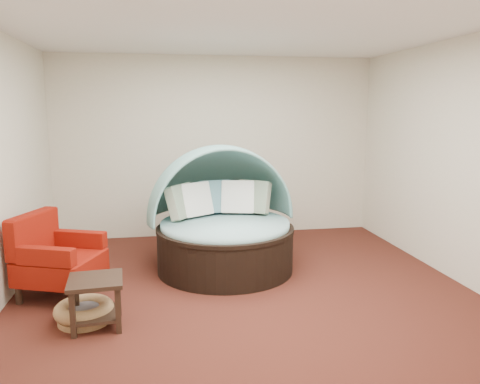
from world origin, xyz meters
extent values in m
plane|color=#4A1E15|center=(0.00, 0.00, 0.00)|extent=(5.00, 5.00, 0.00)
plane|color=beige|center=(0.00, 2.50, 1.40)|extent=(5.00, 0.00, 5.00)
plane|color=beige|center=(0.00, -2.50, 1.40)|extent=(5.00, 0.00, 5.00)
plane|color=beige|center=(2.50, 0.00, 1.40)|extent=(0.00, 5.00, 5.00)
plane|color=white|center=(0.00, 0.00, 2.80)|extent=(5.00, 5.00, 0.00)
cylinder|color=black|center=(-0.12, 0.75, 0.26)|extent=(1.92, 1.92, 0.51)
cylinder|color=black|center=(-0.12, 0.75, 0.53)|extent=(1.94, 1.94, 0.05)
cylinder|color=#9ECCD9|center=(-0.12, 0.75, 0.57)|extent=(1.82, 1.82, 0.11)
cube|color=#38654F|center=(-0.64, 0.97, 0.85)|extent=(0.45, 0.49, 0.45)
cube|color=white|center=(-0.46, 1.05, 0.85)|extent=(0.49, 0.43, 0.45)
cube|color=#5D91A1|center=(-0.19, 1.21, 0.85)|extent=(0.46, 0.31, 0.45)
cube|color=white|center=(0.11, 1.14, 0.85)|extent=(0.47, 0.34, 0.45)
cube|color=#38654F|center=(0.32, 1.12, 0.85)|extent=(0.49, 0.45, 0.45)
cylinder|color=brown|center=(-1.64, -0.47, 0.03)|extent=(0.59, 0.59, 0.06)
torus|color=brown|center=(-1.64, -0.47, 0.12)|extent=(0.66, 0.66, 0.14)
cylinder|color=#5E5A5E|center=(-1.64, -0.47, 0.10)|extent=(0.39, 0.39, 0.08)
cylinder|color=black|center=(-2.37, 0.07, 0.09)|extent=(0.09, 0.09, 0.18)
cylinder|color=black|center=(-2.15, 0.64, 0.09)|extent=(0.09, 0.09, 0.18)
cylinder|color=black|center=(-1.80, -0.15, 0.09)|extent=(0.09, 0.09, 0.18)
cylinder|color=black|center=(-1.58, 0.42, 0.09)|extent=(0.09, 0.09, 0.18)
cube|color=maroon|center=(-1.97, 0.25, 0.32)|extent=(0.99, 0.99, 0.27)
cube|color=maroon|center=(-2.26, 0.36, 0.67)|extent=(0.41, 0.76, 0.45)
cube|color=maroon|center=(-2.04, -0.08, 0.54)|extent=(0.61, 0.33, 0.18)
cube|color=maroon|center=(-1.81, 0.53, 0.54)|extent=(0.61, 0.33, 0.18)
cube|color=black|center=(-1.50, -0.59, 0.44)|extent=(0.52, 0.52, 0.04)
cube|color=black|center=(-1.50, -0.59, 0.12)|extent=(0.46, 0.46, 0.03)
cube|color=black|center=(-1.68, -0.80, 0.21)|extent=(0.05, 0.05, 0.42)
cube|color=black|center=(-1.71, -0.41, 0.21)|extent=(0.05, 0.05, 0.42)
cube|color=black|center=(-1.30, -0.76, 0.21)|extent=(0.05, 0.05, 0.42)
cube|color=black|center=(-1.33, -0.38, 0.21)|extent=(0.05, 0.05, 0.42)
camera|label=1|loc=(-0.89, -4.82, 1.98)|focal=35.00mm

